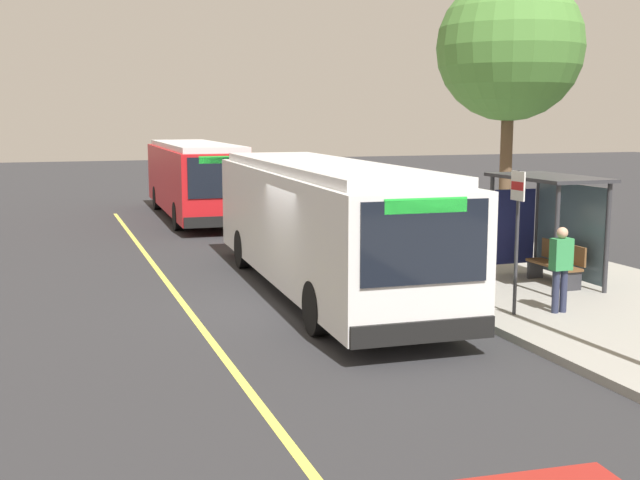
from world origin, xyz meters
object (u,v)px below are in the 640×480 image
transit_bus_second (195,177)px  route_sign_post (517,222)px  transit_bus_main (322,221)px  waiting_bench (557,263)px  pedestrian_commuter (561,264)px

transit_bus_second → route_sign_post: 18.45m
transit_bus_main → route_sign_post: bearing=34.6°
waiting_bench → route_sign_post: bearing=-49.3°
waiting_bench → pedestrian_commuter: bearing=-34.4°
pedestrian_commuter → transit_bus_main: bearing=-138.3°
transit_bus_main → route_sign_post: 4.63m
transit_bus_main → pedestrian_commuter: transit_bus_main is taller
transit_bus_main → waiting_bench: (1.65, 5.12, -0.98)m
route_sign_post → transit_bus_main: bearing=-145.4°
route_sign_post → pedestrian_commuter: bearing=79.9°
transit_bus_main → pedestrian_commuter: 5.34m
route_sign_post → waiting_bench: bearing=130.7°
transit_bus_main → transit_bus_second: 14.43m
waiting_bench → pedestrian_commuter: pedestrian_commuter is taller
waiting_bench → route_sign_post: size_ratio=0.57×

